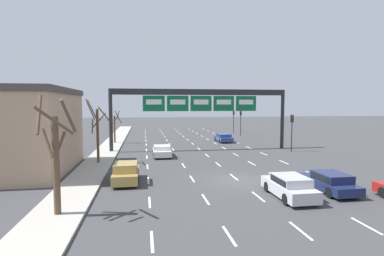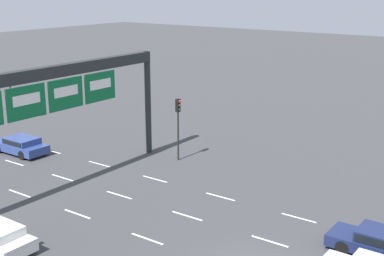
{
  "view_description": "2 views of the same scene",
  "coord_description": "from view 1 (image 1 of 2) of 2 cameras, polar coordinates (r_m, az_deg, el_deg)",
  "views": [
    {
      "loc": [
        -6.87,
        -21.05,
        5.65
      ],
      "look_at": [
        -0.98,
        15.46,
        2.71
      ],
      "focal_mm": 28.0,
      "sensor_mm": 36.0,
      "label": 1
    },
    {
      "loc": [
        -18.05,
        -9.77,
        12.17
      ],
      "look_at": [
        3.38,
        5.73,
        4.95
      ],
      "focal_mm": 50.0,
      "sensor_mm": 36.0,
      "label": 2
    }
  ],
  "objects": [
    {
      "name": "ground_plane",
      "position": [
        22.85,
        8.76,
        -9.83
      ],
      "size": [
        220.0,
        220.0,
        0.0
      ],
      "primitive_type": "plane",
      "color": "#3D3D3F"
    },
    {
      "name": "sidewalk_left",
      "position": [
        22.22,
        -20.7,
        -10.29
      ],
      "size": [
        2.8,
        110.0,
        0.15
      ],
      "color": "#A8A399",
      "rests_on": "ground_plane"
    },
    {
      "name": "lane_dashes",
      "position": [
        35.68,
        2.06,
        -4.57
      ],
      "size": [
        13.32,
        67.0,
        0.01
      ],
      "color": "white",
      "rests_on": "ground_plane"
    },
    {
      "name": "sign_gantry",
      "position": [
        36.62,
        1.65,
        5.44
      ],
      "size": [
        21.84,
        0.7,
        7.48
      ],
      "color": "#232628",
      "rests_on": "ground_plane"
    },
    {
      "name": "car_white",
      "position": [
        32.49,
        -5.76,
        -4.3
      ],
      "size": [
        1.88,
        4.01,
        1.24
      ],
      "color": "silver",
      "rests_on": "ground_plane"
    },
    {
      "name": "car_blue",
      "position": [
        45.31,
        6.02,
        -1.79
      ],
      "size": [
        1.94,
        4.52,
        1.24
      ],
      "color": "navy",
      "rests_on": "ground_plane"
    },
    {
      "name": "car_silver",
      "position": [
        19.3,
        18.08,
        -10.42
      ],
      "size": [
        1.84,
        4.32,
        1.39
      ],
      "color": "#B7B7BC",
      "rests_on": "ground_plane"
    },
    {
      "name": "car_gold",
      "position": [
        22.3,
        -12.49,
        -8.18
      ],
      "size": [
        1.8,
        4.07,
        1.47
      ],
      "color": "#A88947",
      "rests_on": "ground_plane"
    },
    {
      "name": "car_navy",
      "position": [
        21.58,
        24.81,
        -9.18
      ],
      "size": [
        1.85,
        4.38,
        1.27
      ],
      "color": "#19234C",
      "rests_on": "ground_plane"
    },
    {
      "name": "traffic_light_near_gantry",
      "position": [
        59.68,
        7.94,
        2.13
      ],
      "size": [
        0.3,
        0.35,
        4.46
      ],
      "color": "black",
      "rests_on": "ground_plane"
    },
    {
      "name": "traffic_light_mid_block",
      "position": [
        37.53,
        18.52,
        0.51
      ],
      "size": [
        0.3,
        0.35,
        4.42
      ],
      "color": "black",
      "rests_on": "ground_plane"
    },
    {
      "name": "traffic_light_far_end",
      "position": [
        54.74,
        9.26,
        1.97
      ],
      "size": [
        0.3,
        0.35,
        4.55
      ],
      "color": "black",
      "rests_on": "ground_plane"
    },
    {
      "name": "tree_bare_closest",
      "position": [
        16.28,
        -24.58,
        -4.63
      ],
      "size": [
        1.91,
        1.71,
        5.99
      ],
      "color": "brown",
      "rests_on": "sidewalk_left"
    },
    {
      "name": "tree_bare_second",
      "position": [
        44.34,
        -14.42,
        0.3
      ],
      "size": [
        1.37,
        1.81,
        4.66
      ],
      "color": "brown",
      "rests_on": "sidewalk_left"
    },
    {
      "name": "tree_bare_third",
      "position": [
        29.49,
        -17.6,
        -0.35
      ],
      "size": [
        2.34,
        2.02,
        6.03
      ],
      "color": "brown",
      "rests_on": "sidewalk_left"
    }
  ]
}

